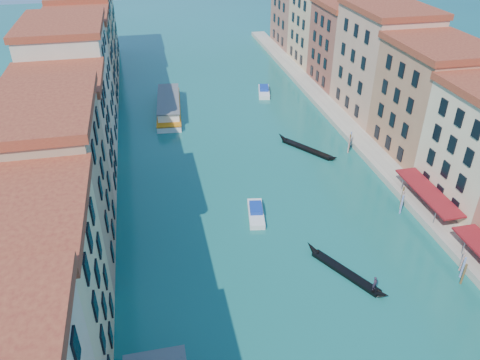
{
  "coord_description": "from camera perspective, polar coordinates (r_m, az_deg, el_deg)",
  "views": [
    {
      "loc": [
        -14.24,
        -7.9,
        38.05
      ],
      "look_at": [
        -3.17,
        43.79,
        5.32
      ],
      "focal_mm": 35.0,
      "sensor_mm": 36.0,
      "label": 1
    }
  ],
  "objects": [
    {
      "name": "motorboat_far",
      "position": [
        104.85,
        2.94,
        10.79
      ],
      "size": [
        3.86,
        7.63,
        1.51
      ],
      "rotation": [
        0.0,
        0.0,
        -0.22
      ],
      "color": "white",
      "rests_on": "ground"
    },
    {
      "name": "motorboat_mid",
      "position": [
        64.32,
        1.95,
        -3.96
      ],
      "size": [
        3.05,
        6.67,
        1.33
      ],
      "rotation": [
        0.0,
        0.0,
        -0.17
      ],
      "color": "silver",
      "rests_on": "ground"
    },
    {
      "name": "mooring_poles_right",
      "position": [
        61.72,
        24.07,
        -8.08
      ],
      "size": [
        1.44,
        54.24,
        3.2
      ],
      "color": "brown",
      "rests_on": "ground"
    },
    {
      "name": "gondola_far",
      "position": [
        81.51,
        8.0,
        3.9
      ],
      "size": [
        8.14,
        11.22,
        1.84
      ],
      "rotation": [
        0.0,
        0.0,
        0.6
      ],
      "color": "black",
      "rests_on": "ground"
    },
    {
      "name": "gondola_fore",
      "position": [
        56.74,
        12.73,
        -10.77
      ],
      "size": [
        6.76,
        11.14,
        2.44
      ],
      "rotation": [
        0.0,
        0.0,
        0.51
      ],
      "color": "black",
      "rests_on": "ground"
    },
    {
      "name": "right_bank_palazzos",
      "position": [
        89.85,
        18.56,
        11.77
      ],
      "size": [
        12.8,
        128.4,
        21.0
      ],
      "color": "#AA4632",
      "rests_on": "ground"
    },
    {
      "name": "quay",
      "position": [
        89.66,
        13.08,
        6.14
      ],
      "size": [
        4.0,
        140.0,
        1.0
      ],
      "primitive_type": "cube",
      "color": "gray",
      "rests_on": "ground"
    },
    {
      "name": "left_bank_palazzos",
      "position": [
        78.8,
        -20.04,
        8.73
      ],
      "size": [
        12.8,
        128.4,
        21.0
      ],
      "color": "beige",
      "rests_on": "ground"
    },
    {
      "name": "vaporetto_far",
      "position": [
        96.21,
        -8.67,
        8.96
      ],
      "size": [
        6.12,
        20.22,
        2.96
      ],
      "rotation": [
        0.0,
        0.0,
        -0.08
      ],
      "color": "white",
      "rests_on": "ground"
    }
  ]
}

